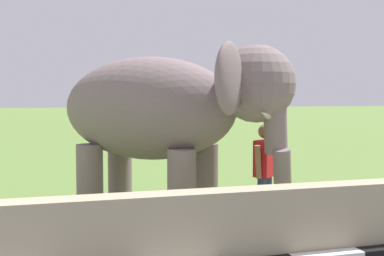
% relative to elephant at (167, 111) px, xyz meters
% --- Properties ---
extents(barrier_parapet, '(28.00, 0.36, 1.00)m').
position_rel_elephant_xyz_m(barrier_parapet, '(-1.26, -2.34, -1.36)').
color(barrier_parapet, tan).
rests_on(barrier_parapet, ground_plane).
extents(elephant, '(3.90, 3.74, 2.86)m').
position_rel_elephant_xyz_m(elephant, '(0.00, 0.00, 0.00)').
color(elephant, gray).
rests_on(elephant, ground_plane).
extents(person_handler, '(0.56, 0.51, 1.66)m').
position_rel_elephant_xyz_m(person_handler, '(1.47, -0.60, -0.93)').
color(person_handler, navy).
rests_on(person_handler, ground_plane).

